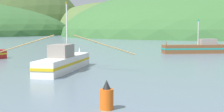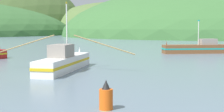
# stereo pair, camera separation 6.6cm
# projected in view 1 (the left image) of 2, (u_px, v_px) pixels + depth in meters

# --- Properties ---
(hill_far_left) EXTENTS (106.55, 85.24, 45.65)m
(hill_far_left) POSITION_uv_depth(u_px,v_px,m) (115.00, 33.00, 240.40)
(hill_far_left) COLOR #516B38
(hill_far_left) RESTS_ON ground
(fishing_boat_white) EXTENTS (12.69, 11.14, 6.95)m
(fishing_boat_white) POSITION_uv_depth(u_px,v_px,m) (64.00, 62.00, 32.78)
(fishing_boat_white) COLOR white
(fishing_boat_white) RESTS_ON ground
(fishing_boat_brown) EXTENTS (12.31, 4.40, 5.58)m
(fishing_boat_brown) POSITION_uv_depth(u_px,v_px,m) (199.00, 48.00, 55.07)
(fishing_boat_brown) COLOR brown
(fishing_boat_brown) RESTS_ON ground
(channel_buoy) EXTENTS (0.73, 0.73, 1.59)m
(channel_buoy) POSITION_uv_depth(u_px,v_px,m) (107.00, 97.00, 17.29)
(channel_buoy) COLOR #E55914
(channel_buoy) RESTS_ON ground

